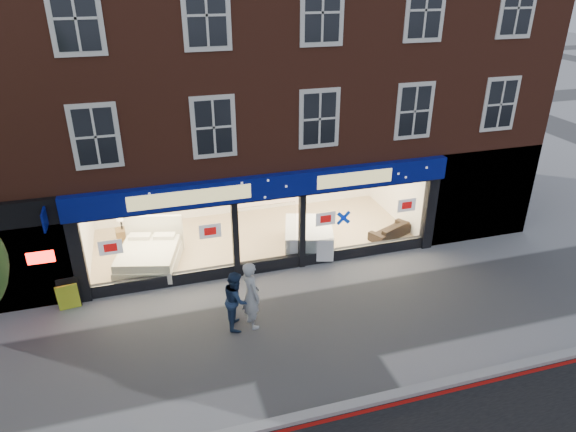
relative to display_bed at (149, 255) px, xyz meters
name	(u,v)px	position (x,y,z in m)	size (l,w,h in m)	color
ground	(299,329)	(3.61, -4.33, -0.45)	(120.00, 120.00, 0.00)	gray
kerb_line	(343,417)	(3.61, -7.43, -0.45)	(60.00, 0.10, 0.01)	#8C0A07
kerb_stone	(340,408)	(3.61, -7.23, -0.39)	(60.00, 0.25, 0.12)	gray
showroom_floor	(254,237)	(3.61, 0.92, -0.40)	(11.00, 4.50, 0.10)	tan
building	(236,35)	(3.59, 2.60, 6.22)	(19.00, 8.26, 10.30)	brown
display_bed	(149,255)	(0.00, 0.00, 0.00)	(2.33, 2.61, 1.26)	silver
bedside_table	(123,236)	(-0.79, 1.70, -0.08)	(0.45, 0.45, 0.55)	brown
mattress_stack	(309,236)	(5.21, -0.33, 0.04)	(2.06, 2.34, 0.78)	white
sofa	(390,230)	(8.21, -0.43, -0.11)	(1.67, 0.65, 0.49)	black
a_board	(68,295)	(-2.27, -1.63, 0.00)	(0.58, 0.37, 0.89)	#BFD024
pedestrian_grey	(251,295)	(2.45, -3.80, 0.51)	(0.70, 0.46, 1.92)	#A3A6AA
pedestrian_blue	(236,299)	(2.07, -3.70, 0.37)	(0.80, 0.62, 1.64)	#1A2B49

